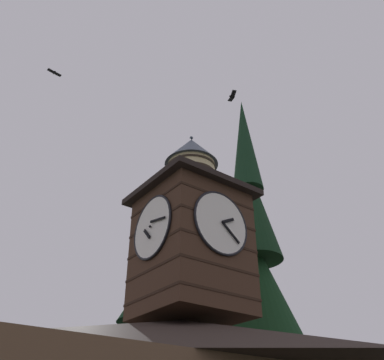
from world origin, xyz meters
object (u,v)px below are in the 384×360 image
Objects in this scene: clock_tower at (191,235)px; flying_bird_high at (54,73)px; moon at (127,345)px; flying_bird_low at (232,97)px; pine_tree_aside at (257,304)px; pine_tree_behind at (150,354)px.

flying_bird_high is (5.95, -3.51, 8.47)m from clock_tower.
flying_bird_low is (18.00, 40.61, 2.28)m from moon.
moon is at bearing -115.40° from clock_tower.
flying_bird_low is (6.48, 5.84, 6.41)m from pine_tree_aside.
pine_tree_behind is 14.63m from flying_bird_high.
pine_tree_behind is 0.59× the size of pine_tree_aside.
clock_tower is 11.76× the size of flying_bird_high.
clock_tower is 10.93m from flying_bird_high.
pine_tree_aside is (-6.25, -2.66, -1.29)m from clock_tower.
pine_tree_aside is 30.92× the size of flying_bird_low.
pine_tree_behind is 36.02m from moon.
pine_tree_behind is at bearing 63.30° from moon.
pine_tree_aside is 15.65m from flying_bird_high.
moon is at bearing -113.91° from flying_bird_low.
flying_bird_high is (7.80, 2.27, 12.17)m from pine_tree_behind.
pine_tree_aside is at bearing 71.66° from moon.
pine_tree_aside reaches higher than clock_tower.
flying_bird_low reaches higher than pine_tree_behind.
flying_bird_high reaches higher than pine_tree_behind.
flying_bird_high is at bearing 55.03° from moon.
pine_tree_behind is 12.74m from flying_bird_low.
clock_tower is at bearing 149.44° from flying_bird_high.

